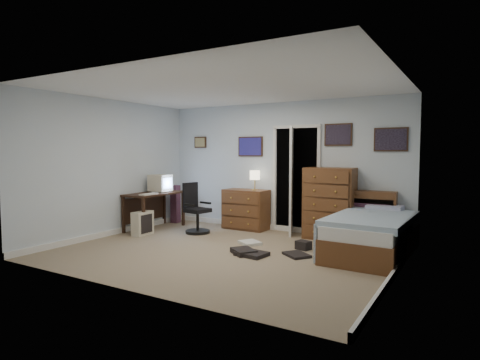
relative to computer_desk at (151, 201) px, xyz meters
The scene contains 15 objects.
floor 2.50m from the computer_desk, 20.04° to the right, with size 5.00×4.00×0.02m, color gray.
computer_desk is the anchor object (origin of this frame).
crt_monitor 0.40m from the computer_desk, 54.23° to the left, with size 0.39×0.36×0.35m.
keyboard 0.47m from the computer_desk, 52.43° to the right, with size 0.15×0.39×0.02m, color beige.
pc_tower 0.71m from the computer_desk, 62.17° to the right, with size 0.21×0.42×0.44m.
office_chair 1.04m from the computer_desk, ahead, with size 0.53×0.53×0.96m.
media_stack 0.80m from the computer_desk, 92.37° to the left, with size 0.16×0.16×0.82m, color maroon.
low_dresser 1.91m from the computer_desk, 29.66° to the left, with size 0.89×0.44×0.79m, color brown.
table_lamp 2.14m from the computer_desk, 26.93° to the left, with size 0.20×0.20×0.39m.
doorway 3.03m from the computer_desk, 28.61° to the left, with size 0.96×1.12×2.05m.
tall_dresser 3.50m from the computer_desk, 15.17° to the left, with size 0.86×0.51×1.26m, color brown.
headboard_bookcase 4.12m from the computer_desk, 14.45° to the left, with size 0.98×0.29×0.88m.
bed 4.28m from the computer_desk, ahead, with size 1.15×2.05×0.66m.
wall_posters 3.30m from the computer_desk, 21.81° to the left, with size 4.38×0.04×0.60m.
floor_clutter 2.92m from the computer_desk, 11.11° to the right, with size 1.43×1.08×0.14m.
Camera 1 is at (3.30, -5.13, 1.55)m, focal length 30.00 mm.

